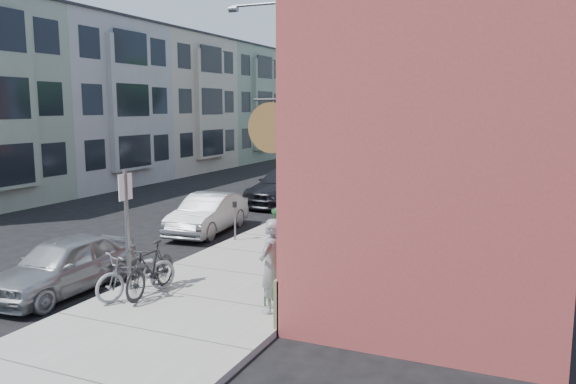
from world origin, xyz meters
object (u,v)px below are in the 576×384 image
at_px(sign_post, 127,218).
at_px(cyclist, 294,205).
at_px(parking_meter_near, 235,214).
at_px(parked_bike_a, 151,269).
at_px(patio_chair_a, 291,278).
at_px(utility_pole_near, 292,78).
at_px(patio_chair_b, 277,285).
at_px(tree_leafy_far, 410,84).
at_px(car_4, 362,162).
at_px(bus, 338,145).
at_px(car_1, 208,214).
at_px(patron_grey, 271,266).
at_px(tree_leafy_mid, 371,94).
at_px(patron_green, 280,249).
at_px(parked_bike_b, 137,273).
at_px(car_0, 63,265).
at_px(car_3, 334,171).
at_px(car_2, 286,186).
at_px(parking_meter_far, 317,185).
at_px(tree_bare, 316,145).

height_order(sign_post, cyclist, sign_post).
height_order(parking_meter_near, parked_bike_a, parking_meter_near).
relative_size(sign_post, patio_chair_a, 3.18).
relative_size(parking_meter_near, utility_pole_near, 0.12).
distance_m(patio_chair_a, patio_chair_b, 0.59).
distance_m(tree_leafy_far, car_4, 6.96).
relative_size(car_4, bus, 0.41).
distance_m(car_1, car_4, 18.74).
bearing_deg(patron_grey, tree_leafy_far, -172.79).
bearing_deg(patio_chair_a, patron_grey, -89.83).
height_order(patio_chair_b, patron_grey, patron_grey).
relative_size(tree_leafy_mid, patron_green, 3.46).
bearing_deg(parked_bike_b, patron_green, 49.32).
bearing_deg(patio_chair_b, utility_pole_near, 86.87).
bearing_deg(patron_grey, car_0, -83.95).
bearing_deg(bus, car_3, -66.94).
height_order(patio_chair_b, car_2, car_2).
xyz_separation_m(parking_meter_far, car_0, (-1.45, -13.06, -0.31)).
distance_m(utility_pole_near, patron_green, 9.85).
height_order(parking_meter_near, tree_leafy_mid, tree_leafy_mid).
relative_size(tree_leafy_far, parked_bike_a, 4.17).
relative_size(parking_meter_far, tree_leafy_far, 0.15).
bearing_deg(car_4, patron_green, -76.24).
height_order(parked_bike_a, bus, bus).
bearing_deg(patio_chair_a, parking_meter_near, 132.43).
bearing_deg(utility_pole_near, tree_leafy_mid, 87.59).
bearing_deg(sign_post, car_1, 105.65).
relative_size(patio_chair_b, parked_bike_a, 0.45).
bearing_deg(parking_meter_far, tree_leafy_mid, 85.27).
distance_m(tree_leafy_far, car_3, 11.45).
xyz_separation_m(cyclist, car_3, (-2.77, 12.26, -0.24)).
height_order(utility_pole_near, patron_grey, utility_pole_near).
distance_m(sign_post, tree_bare, 11.08).
xyz_separation_m(utility_pole_near, parked_bike_a, (0.65, -9.62, -4.67)).
bearing_deg(parked_bike_a, car_2, 95.34).
bearing_deg(tree_leafy_mid, parking_meter_far, -94.73).
bearing_deg(tree_leafy_mid, patio_chair_a, -80.02).
bearing_deg(tree_bare, patio_chair_a, -72.24).
bearing_deg(car_3, parked_bike_b, -84.77).
bearing_deg(patio_chair_b, bus, 81.50).
bearing_deg(patron_grey, sign_post, -88.96).
relative_size(parked_bike_a, bus, 0.17).
xyz_separation_m(patron_grey, parked_bike_b, (-3.15, -0.33, -0.45)).
bearing_deg(patio_chair_b, sign_post, 162.35).
xyz_separation_m(car_0, bus, (-2.84, 28.88, 0.93)).
bearing_deg(bus, patron_green, -68.36).
distance_m(tree_leafy_mid, patron_grey, 19.89).
xyz_separation_m(tree_bare, car_3, (-2.00, 8.22, -2.00)).
height_order(tree_leafy_far, car_0, tree_leafy_far).
xyz_separation_m(patio_chair_b, car_3, (-5.13, 18.82, 0.25)).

